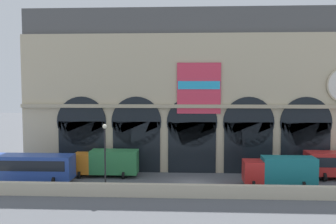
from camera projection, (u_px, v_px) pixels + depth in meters
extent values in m
plane|color=#54565B|center=(192.00, 183.00, 39.59)|extent=(200.00, 200.00, 0.00)
cube|color=beige|center=(193.00, 191.00, 34.61)|extent=(90.00, 0.70, 1.25)
cube|color=#BCAD8C|center=(192.00, 103.00, 46.71)|extent=(42.16, 5.52, 16.94)
cube|color=#4C4C4C|center=(192.00, 24.00, 46.28)|extent=(42.16, 4.92, 3.22)
cube|color=black|center=(82.00, 146.00, 44.98)|extent=(5.81, 0.20, 6.26)
cylinder|color=black|center=(82.00, 121.00, 44.76)|extent=(6.12, 0.20, 6.12)
cube|color=black|center=(137.00, 147.00, 44.64)|extent=(5.81, 0.20, 6.26)
cylinder|color=black|center=(136.00, 122.00, 44.41)|extent=(6.12, 0.20, 6.12)
cube|color=black|center=(192.00, 147.00, 44.30)|extent=(5.81, 0.20, 6.26)
cylinder|color=black|center=(192.00, 122.00, 44.07)|extent=(6.12, 0.20, 6.12)
cube|color=black|center=(248.00, 148.00, 43.95)|extent=(5.81, 0.20, 6.26)
cylinder|color=black|center=(249.00, 122.00, 43.73)|extent=(6.12, 0.20, 6.12)
cube|color=black|center=(305.00, 148.00, 43.61)|extent=(5.81, 0.20, 6.26)
cylinder|color=black|center=(306.00, 122.00, 43.38)|extent=(6.12, 0.20, 6.12)
cube|color=#D8334C|center=(199.00, 88.00, 43.61)|extent=(5.25, 0.12, 6.11)
cube|color=#26A5D8|center=(199.00, 85.00, 43.51)|extent=(5.04, 0.04, 0.98)
cube|color=tan|center=(192.00, 106.00, 43.83)|extent=(42.16, 0.50, 0.44)
cube|color=#28479E|center=(23.00, 167.00, 39.78)|extent=(11.00, 2.50, 2.60)
cube|color=black|center=(18.00, 166.00, 38.49)|extent=(10.12, 0.04, 1.10)
cylinder|color=black|center=(54.00, 181.00, 38.56)|extent=(0.28, 1.00, 1.00)
cylinder|color=black|center=(61.00, 176.00, 40.80)|extent=(0.28, 1.00, 1.00)
cube|color=orange|center=(83.00, 163.00, 42.71)|extent=(2.00, 2.30, 2.30)
cube|color=#2D7A42|center=(114.00, 162.00, 42.51)|extent=(5.50, 2.30, 2.70)
cylinder|color=black|center=(80.00, 175.00, 41.77)|extent=(0.28, 0.84, 0.84)
cylinder|color=black|center=(85.00, 171.00, 43.83)|extent=(0.28, 0.84, 0.84)
cylinder|color=black|center=(124.00, 175.00, 41.51)|extent=(0.28, 0.84, 0.84)
cylinder|color=black|center=(127.00, 171.00, 43.58)|extent=(0.28, 0.84, 0.84)
cube|color=red|center=(253.00, 171.00, 38.61)|extent=(2.00, 2.30, 2.30)
cube|color=#19727A|center=(289.00, 170.00, 38.41)|extent=(5.50, 2.30, 2.70)
cylinder|color=black|center=(253.00, 184.00, 37.67)|extent=(0.28, 0.84, 0.84)
cylinder|color=black|center=(250.00, 179.00, 39.73)|extent=(0.28, 0.84, 0.84)
cylinder|color=black|center=(303.00, 185.00, 37.41)|extent=(0.28, 0.84, 0.84)
cylinder|color=black|center=(297.00, 180.00, 39.48)|extent=(0.28, 0.84, 0.84)
cylinder|color=black|center=(324.00, 177.00, 40.45)|extent=(0.28, 1.00, 1.00)
cylinder|color=black|center=(317.00, 172.00, 42.69)|extent=(0.28, 1.00, 1.00)
cylinder|color=black|center=(105.00, 161.00, 35.65)|extent=(0.16, 0.16, 6.50)
sphere|color=#F2EDCC|center=(105.00, 126.00, 35.40)|extent=(0.44, 0.44, 0.44)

